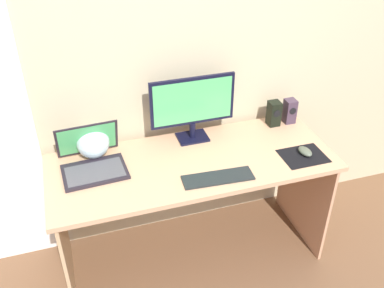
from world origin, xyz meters
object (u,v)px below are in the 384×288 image
Objects in this scene: speaker_near_monitor at (274,113)px; mouse at (305,151)px; speaker_right at (290,111)px; keyboard_external at (218,178)px; laptop at (92,161)px; monitor at (193,105)px; fishbowl at (93,142)px.

mouse is at bearing -86.07° from speaker_near_monitor.
speaker_right is 1.55× the size of mouse.
mouse is at bearing 9.89° from keyboard_external.
keyboard_external is at bearing -141.52° from speaker_near_monitor.
laptop is at bearing 158.37° from keyboard_external.
speaker_near_monitor is 0.45× the size of laptop.
monitor is 0.66m from speaker_right.
speaker_near_monitor is at bearing 6.21° from laptop.
mouse is (1.14, -0.35, -0.07)m from fishbowl.
fishbowl reaches higher than speaker_near_monitor.
laptop reaches higher than speaker_right.
speaker_right is at bearing 0.27° from fishbowl.
fishbowl is (0.02, 0.12, 0.04)m from laptop.
fishbowl is 1.20m from mouse.
fishbowl reaches higher than speaker_right.
mouse is at bearing -32.49° from monitor.
laptop is (-1.14, -0.12, -0.03)m from speaker_near_monitor.
fishbowl is 0.73m from keyboard_external.
mouse is (1.16, -0.23, -0.03)m from laptop.
monitor reaches higher than fishbowl.
speaker_right is 1.23m from fishbowl.
speaker_right is 0.41× the size of keyboard_external.
laptop is 3.54× the size of mouse.
monitor is at bearing 11.35° from laptop.
laptop reaches higher than mouse.
speaker_near_monitor is 0.36m from mouse.
monitor reaches higher than laptop.
speaker_right reaches higher than keyboard_external.
speaker_near_monitor is at bearing 87.06° from mouse.
speaker_right reaches higher than mouse.
keyboard_external is (0.59, -0.41, -0.08)m from fishbowl.
speaker_near_monitor is at bearing -180.00° from speaker_right.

